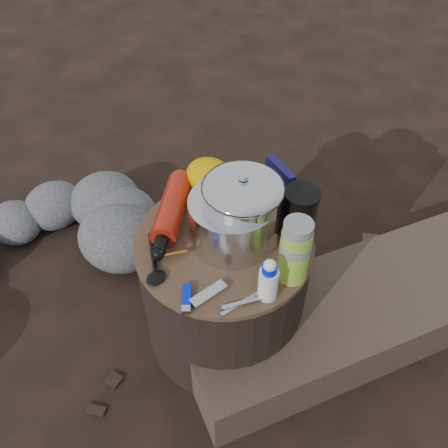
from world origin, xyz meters
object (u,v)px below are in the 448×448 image
Objects in this scene: camping_pot at (242,208)px; fuel_bottle at (172,209)px; stump at (224,290)px; thermos at (295,251)px; travel_mug at (300,212)px.

fuel_bottle is (-0.18, -0.06, -0.06)m from camping_pot.
camping_pot is at bearing 64.20° from stump.
stump is at bearing -175.75° from thermos.
stump is at bearing -115.80° from camping_pot.
travel_mug is at bearing 45.40° from camping_pot.
thermos reaches higher than fuel_bottle.
thermos reaches higher than stump.
camping_pot reaches higher than fuel_bottle.
thermos is at bearing -62.79° from travel_mug.
camping_pot is 0.69× the size of fuel_bottle.
camping_pot is at bearing 169.90° from thermos.
stump is 0.33m from travel_mug.
thermos is at bearing -10.10° from camping_pot.
camping_pot is 0.20m from fuel_bottle.
fuel_bottle is (-0.16, -0.02, 0.24)m from stump.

